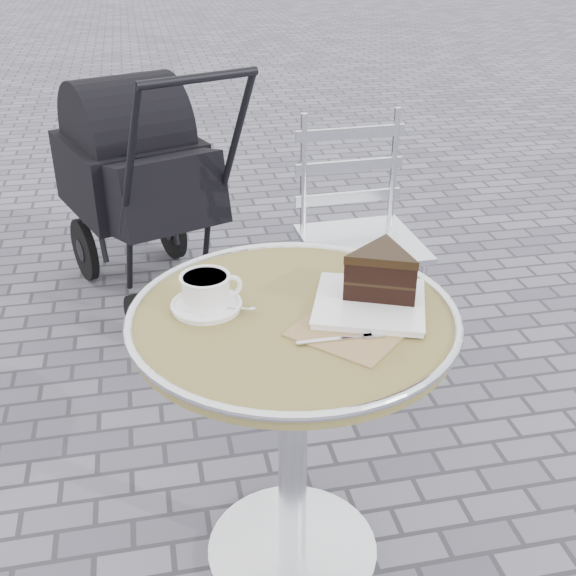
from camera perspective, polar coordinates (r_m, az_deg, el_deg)
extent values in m
plane|color=slate|center=(2.02, 0.34, -20.26)|extent=(80.00, 80.00, 0.00)
cylinder|color=silver|center=(2.01, 0.34, -19.98)|extent=(0.44, 0.44, 0.03)
cylinder|color=silver|center=(1.76, 0.37, -12.39)|extent=(0.07, 0.07, 0.67)
cylinder|color=tan|center=(1.56, 0.41, -2.57)|extent=(0.70, 0.70, 0.03)
torus|color=silver|center=(1.55, 0.42, -2.10)|extent=(0.72, 0.72, 0.02)
cylinder|color=white|center=(1.58, -6.45, -1.42)|extent=(0.15, 0.15, 0.01)
cylinder|color=white|center=(1.56, -6.53, -0.19)|extent=(0.12, 0.12, 0.07)
torus|color=white|center=(1.57, -4.54, 0.15)|extent=(0.05, 0.02, 0.05)
cylinder|color=beige|center=(1.55, -6.59, 0.79)|extent=(0.09, 0.09, 0.01)
cube|color=#967352|center=(1.50, 5.06, -3.21)|extent=(0.30, 0.30, 0.00)
cube|color=white|center=(1.58, 6.46, -1.26)|extent=(0.30, 0.30, 0.01)
cylinder|color=silver|center=(2.46, 3.14, -3.37)|extent=(0.02, 0.02, 0.45)
cylinder|color=silver|center=(2.57, 10.36, -2.39)|extent=(0.02, 0.02, 0.45)
cylinder|color=silver|center=(2.74, 1.15, 0.21)|extent=(0.02, 0.02, 0.45)
cylinder|color=silver|center=(2.84, 7.73, 0.97)|extent=(0.02, 0.02, 0.45)
cube|color=silver|center=(2.54, 5.84, 3.52)|extent=(0.41, 0.41, 0.02)
cube|color=black|center=(3.01, -11.02, 7.70)|extent=(0.63, 0.77, 0.40)
cylinder|color=black|center=(2.39, -7.08, 16.13)|extent=(0.40, 0.18, 0.03)
cylinder|color=black|center=(2.86, -11.88, -2.26)|extent=(0.10, 0.18, 0.18)
cylinder|color=black|center=(3.00, -4.46, -0.12)|extent=(0.10, 0.18, 0.18)
cylinder|color=black|center=(3.35, -15.77, 2.94)|extent=(0.13, 0.27, 0.28)
cylinder|color=black|center=(3.47, -9.21, 4.60)|extent=(0.13, 0.27, 0.28)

